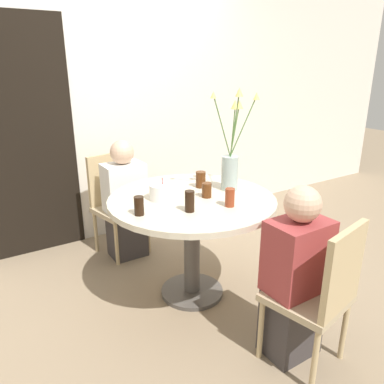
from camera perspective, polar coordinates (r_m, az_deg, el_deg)
name	(u,v)px	position (r m, az deg, el deg)	size (l,w,h in m)	color
ground_plane	(192,293)	(2.95, 0.00, -15.08)	(16.00, 16.00, 0.00)	#89755B
wall_back	(114,103)	(3.69, -11.83, 13.18)	(8.00, 0.05, 2.60)	silver
doorway_panel	(21,142)	(3.49, -24.67, 6.95)	(0.90, 0.01, 2.05)	black
dining_table	(192,216)	(2.65, 0.00, -3.66)	(1.17, 1.17, 0.77)	beige
chair_right_flank	(115,199)	(3.43, -11.66, -1.01)	(0.47, 0.47, 0.89)	tan
chair_left_flank	(321,290)	(2.19, 19.09, -14.00)	(0.47, 0.47, 0.89)	tan
birthday_cake	(163,192)	(2.55, -4.50, 0.05)	(0.18, 0.18, 0.15)	white
flower_vase	(231,161)	(2.71, 5.98, 4.74)	(0.37, 0.18, 0.73)	#9EB2AD
side_plate	(164,187)	(2.79, -4.34, 0.70)	(0.19, 0.19, 0.01)	silver
drink_glass_0	(139,206)	(2.30, -8.08, -2.09)	(0.06, 0.06, 0.12)	black
drink_glass_1	(207,190)	(2.58, 2.25, 0.28)	(0.07, 0.07, 0.10)	#51280F
drink_glass_2	(230,197)	(2.43, 5.79, -0.83)	(0.06, 0.06, 0.12)	maroon
drink_glass_3	(201,180)	(2.79, 1.33, 1.91)	(0.07, 0.07, 0.12)	#51280F
drink_glass_4	(190,201)	(2.33, -0.37, -1.42)	(0.06, 0.06, 0.14)	black
person_boy	(125,204)	(3.31, -10.14, -1.79)	(0.34, 0.24, 1.05)	#383333
person_woman	(295,280)	(2.25, 15.40, -12.75)	(0.34, 0.24, 1.05)	#383333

